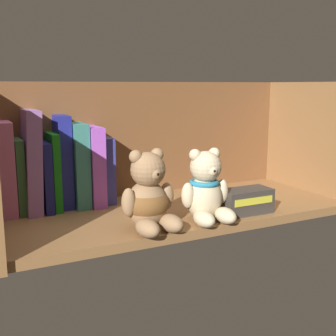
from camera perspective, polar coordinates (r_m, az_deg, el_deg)
shelf_board at (r=100.38cm, az=1.09°, el=-5.83°), size 77.67×31.24×2.00cm
shelf_back_panel at (r=111.71cm, az=-2.72°, el=3.42°), size 80.07×1.20×30.69cm
shelf_side_panel_right at (r=120.53cm, az=18.13°, el=3.44°), size 1.60×33.64×30.69cm
book_0 at (r=100.85cm, az=-20.91°, el=0.06°), size 3.56×12.84×20.35cm
book_1 at (r=101.50cm, az=-19.23°, el=-0.87°), size 1.76×11.95×16.50cm
book_2 at (r=101.28cm, az=-17.84°, el=0.98°), size 4.00×14.94×22.81cm
book_3 at (r=102.34cm, az=-16.21°, el=-0.85°), size 1.88×14.51×15.64cm
book_4 at (r=102.51cm, az=-15.16°, el=-0.25°), size 1.65×13.62×17.47cm
book_5 at (r=102.65cm, az=-13.86°, el=0.91°), size 2.87×10.39×21.27cm
book_6 at (r=103.55cm, az=-12.06°, el=0.56°), size 3.37×13.52×19.45cm
book_7 at (r=104.51cm, az=-10.21°, el=0.47°), size 3.19×14.69×18.55cm
book_8 at (r=105.66cm, az=-8.54°, el=-0.12°), size 2.72×10.76×15.80cm
teddy_bear_larger at (r=84.26cm, az=-2.59°, el=-4.01°), size 11.73×12.42×15.88cm
teddy_bear_smaller at (r=89.80cm, az=5.05°, el=-2.94°), size 10.96×11.06×15.17cm
small_product_box at (r=97.00cm, az=10.23°, el=-4.32°), size 11.56×5.98×5.41cm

